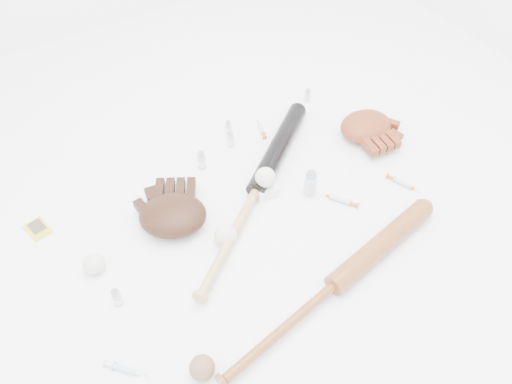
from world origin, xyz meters
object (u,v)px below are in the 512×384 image
glove_dark (173,215)px  pedestal (265,188)px  bat_dark (256,190)px  bat_wood (335,284)px

glove_dark → pedestal: (0.34, -0.04, -0.03)m
bat_dark → bat_wood: bearing=-126.7°
bat_wood → pedestal: (0.04, 0.45, -0.01)m
bat_wood → glove_dark: 0.58m
bat_wood → glove_dark: (-0.31, 0.50, 0.01)m
glove_dark → pedestal: bearing=22.8°
pedestal → bat_wood: bearing=-94.8°
bat_wood → pedestal: size_ratio=12.22×
bat_dark → pedestal: bearing=-36.8°
bat_wood → pedestal: bat_wood is taller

